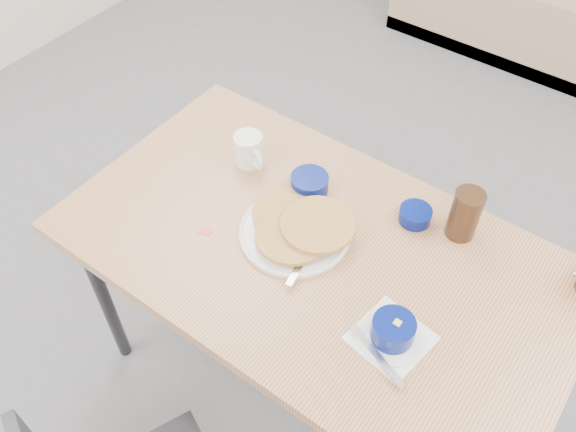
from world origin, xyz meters
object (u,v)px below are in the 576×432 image
Objects in this scene: pancake_plate at (297,228)px; coffee_mug at (249,150)px; butter_bowl at (415,215)px; amber_tumbler at (465,214)px; creamer_bowl at (310,183)px; grits_setting at (392,332)px; dining_table at (315,263)px.

coffee_mug is (-0.28, 0.15, 0.03)m from pancake_plate.
pancake_plate is at bearing -135.22° from butter_bowl.
amber_tumbler is at bearing 15.03° from butter_bowl.
creamer_bowl is at bearing 113.64° from pancake_plate.
grits_setting is at bearing -23.11° from coffee_mug.
pancake_plate is 0.17m from creamer_bowl.
creamer_bowl is 0.73× the size of amber_tumbler.
amber_tumbler is (0.29, 0.28, 0.14)m from dining_table.
grits_setting is 0.40m from butter_bowl.
dining_table is 0.34m from grits_setting.
coffee_mug is 1.12× the size of creamer_bowl.
pancake_plate reaches higher than creamer_bowl.
creamer_bowl reaches higher than dining_table.
coffee_mug is at bearing -176.58° from creamer_bowl.
grits_setting is at bearing -87.96° from amber_tumbler.
coffee_mug reaches higher than dining_table.
pancake_plate is 0.40m from grits_setting.
amber_tumbler reaches higher than coffee_mug.
pancake_plate is 2.83× the size of creamer_bowl.
dining_table is 0.11m from pancake_plate.
amber_tumbler is at bearing 44.67° from dining_table.
amber_tumbler is (0.64, 0.12, 0.03)m from coffee_mug.
dining_table is 0.24m from creamer_bowl.
coffee_mug is at bearing -170.26° from butter_bowl.
creamer_bowl is 0.45m from amber_tumbler.
coffee_mug is (-0.36, 0.16, 0.11)m from dining_table.
grits_setting is at bearing -69.73° from butter_bowl.
pancake_plate is 1.52× the size of grits_setting.
creamer_bowl is at bearing 129.65° from dining_table.
coffee_mug is 1.36× the size of butter_bowl.
grits_setting is 0.41m from amber_tumbler.
butter_bowl is at bearing 56.76° from dining_table.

